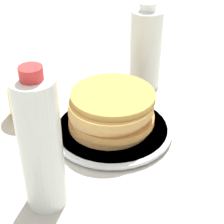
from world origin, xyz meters
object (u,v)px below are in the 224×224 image
object	(u,v)px
pancake_stack	(111,110)
water_bottle_mid	(41,145)
plate	(112,129)
juice_glass	(29,101)
water_bottle_near	(146,49)

from	to	relation	value
pancake_stack	water_bottle_mid	size ratio (longest dim) A/B	0.74
plate	water_bottle_mid	distance (m)	0.23
juice_glass	water_bottle_near	bearing A→B (deg)	29.07
pancake_stack	juice_glass	size ratio (longest dim) A/B	2.08
plate	water_bottle_mid	bearing A→B (deg)	-116.29
water_bottle_mid	water_bottle_near	bearing A→B (deg)	67.41
plate	pancake_stack	world-z (taller)	pancake_stack
plate	juice_glass	xyz separation A→B (m)	(-0.18, 0.06, 0.02)
juice_glass	water_bottle_mid	world-z (taller)	water_bottle_mid
juice_glass	water_bottle_near	world-z (taller)	water_bottle_near
water_bottle_near	water_bottle_mid	distance (m)	0.41
pancake_stack	juice_glass	distance (m)	0.19
plate	pancake_stack	distance (m)	0.04
juice_glass	water_bottle_mid	xyz separation A→B (m)	(0.09, -0.25, 0.08)
water_bottle_near	water_bottle_mid	xyz separation A→B (m)	(-0.16, -0.38, 0.02)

